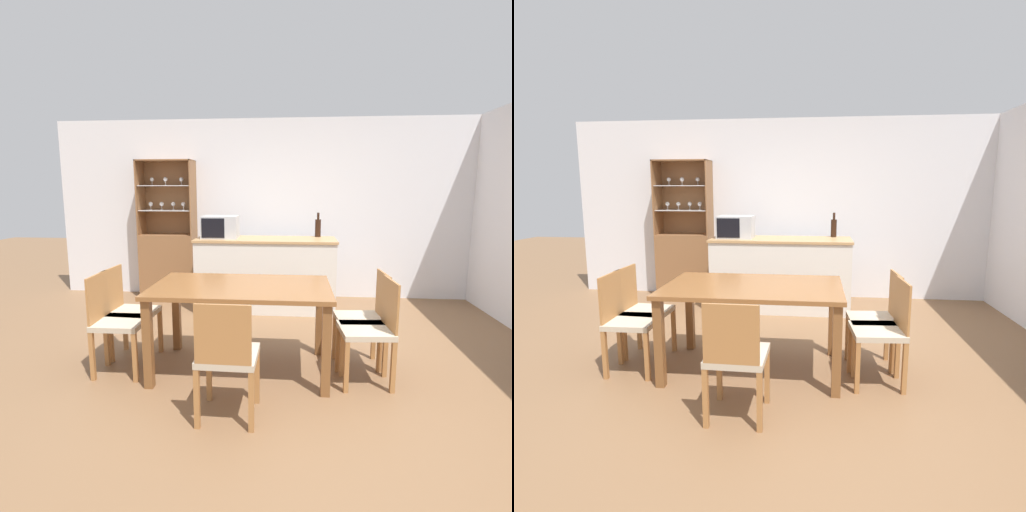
% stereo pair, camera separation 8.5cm
% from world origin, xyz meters
% --- Properties ---
extents(ground_plane, '(18.00, 18.00, 0.00)m').
position_xyz_m(ground_plane, '(0.00, 0.00, 0.00)').
color(ground_plane, brown).
extents(wall_back, '(6.80, 0.06, 2.55)m').
position_xyz_m(wall_back, '(0.00, 2.63, 1.27)').
color(wall_back, silver).
rests_on(wall_back, ground_plane).
extents(kitchen_counter, '(1.80, 0.63, 0.94)m').
position_xyz_m(kitchen_counter, '(-0.28, 1.90, 0.47)').
color(kitchen_counter, silver).
rests_on(kitchen_counter, ground_plane).
extents(display_cabinet, '(0.79, 0.36, 1.97)m').
position_xyz_m(display_cabinet, '(-1.74, 2.43, 0.60)').
color(display_cabinet, brown).
rests_on(display_cabinet, ground_plane).
extents(dining_table, '(1.51, 0.91, 0.76)m').
position_xyz_m(dining_table, '(-0.36, 0.09, 0.66)').
color(dining_table, brown).
rests_on(dining_table, ground_plane).
extents(dining_chair_side_left_near, '(0.41, 0.41, 0.86)m').
position_xyz_m(dining_chair_side_left_near, '(-1.43, -0.05, 0.45)').
color(dining_chair_side_left_near, '#C1B299').
rests_on(dining_chair_side_left_near, ground_plane).
extents(dining_chair_side_right_near, '(0.43, 0.43, 0.86)m').
position_xyz_m(dining_chair_side_right_near, '(0.70, -0.04, 0.45)').
color(dining_chair_side_right_near, '#C1B299').
rests_on(dining_chair_side_right_near, ground_plane).
extents(dining_chair_side_left_far, '(0.42, 0.42, 0.86)m').
position_xyz_m(dining_chair_side_left_far, '(-1.43, 0.23, 0.45)').
color(dining_chair_side_left_far, '#C1B299').
rests_on(dining_chair_side_left_far, ground_plane).
extents(dining_chair_head_near, '(0.41, 0.41, 0.86)m').
position_xyz_m(dining_chair_head_near, '(-0.36, -0.68, 0.45)').
color(dining_chair_head_near, '#C1B299').
rests_on(dining_chair_head_near, ground_plane).
extents(dining_chair_side_right_far, '(0.43, 0.43, 0.86)m').
position_xyz_m(dining_chair_side_right_far, '(0.70, 0.23, 0.45)').
color(dining_chair_side_right_far, '#C1B299').
rests_on(dining_chair_side_right_far, ground_plane).
extents(microwave, '(0.46, 0.35, 0.29)m').
position_xyz_m(microwave, '(-0.87, 1.91, 1.08)').
color(microwave, '#B7BABF').
rests_on(microwave, kitchen_counter).
extents(wine_bottle, '(0.08, 0.08, 0.32)m').
position_xyz_m(wine_bottle, '(0.40, 2.14, 1.07)').
color(wine_bottle, black).
rests_on(wine_bottle, kitchen_counter).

